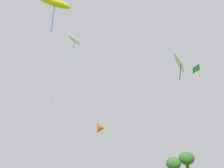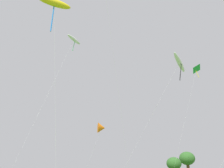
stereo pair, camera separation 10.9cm
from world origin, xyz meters
name	(u,v)px [view 1 (the left image)]	position (x,y,z in m)	size (l,w,h in m)	color
kite_flying_0	(196,70)	(24.75, 13.40, 23.92)	(7.45, 5.71, 24.76)	silver
kite_flying_1	(179,63)	(10.63, 6.54, 18.72)	(9.58, 9.83, 19.74)	silver
kite_flying_2	(74,40)	(0.20, 24.17, 28.68)	(12.51, 6.34, 29.18)	silver
kite_flying_3	(101,128)	(6.08, 22.28, 10.60)	(3.51, 4.34, 11.56)	silver
kite_flying_6	(55,3)	(-11.01, 2.63, 17.02)	(3.87, 1.89, 17.56)	silver
park_tree_0	(187,159)	(27.11, 20.61, 5.71)	(3.37, 3.37, 7.33)	brown
park_tree_2	(174,164)	(21.41, 19.37, 4.56)	(2.95, 2.95, 5.87)	brown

